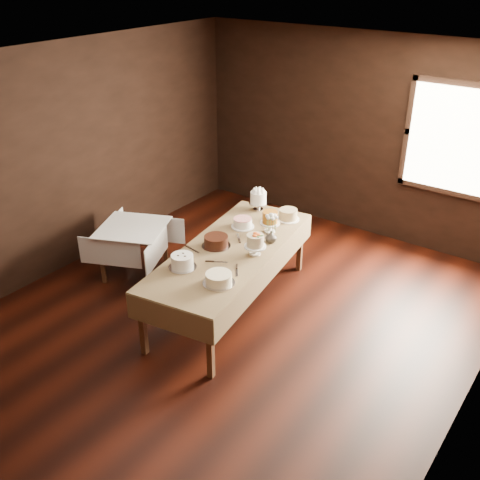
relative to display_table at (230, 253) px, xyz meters
name	(u,v)px	position (x,y,z in m)	size (l,w,h in m)	color
floor	(230,321)	(0.17, -0.25, -0.71)	(5.00, 6.00, 0.01)	black
ceiling	(227,64)	(0.17, -0.25, 2.09)	(5.00, 6.00, 0.01)	beige
wall_back	(358,136)	(0.17, 2.75, 0.69)	(5.00, 0.02, 2.80)	black
wall_left	(68,159)	(-2.33, -0.25, 0.69)	(0.02, 6.00, 2.80)	black
window	(453,140)	(1.47, 2.69, 0.89)	(1.10, 0.05, 1.30)	#FFEABF
display_table	(230,253)	(0.00, 0.00, 0.00)	(1.34, 2.60, 0.77)	#452A1A
side_table	(133,232)	(-1.44, -0.10, -0.12)	(1.05, 1.05, 0.66)	#452A1A
cake_meringue	(258,202)	(-0.33, 1.03, 0.17)	(0.28, 0.28, 0.26)	silver
cake_speckled	(288,215)	(0.12, 1.01, 0.12)	(0.28, 0.28, 0.13)	white
cake_lattice	(243,223)	(-0.20, 0.52, 0.11)	(0.28, 0.28, 0.10)	white
cake_caramel	(270,223)	(0.13, 0.60, 0.17)	(0.24, 0.24, 0.27)	white
cake_chocolate	(216,242)	(-0.16, -0.05, 0.12)	(0.33, 0.33, 0.13)	silver
cake_flowers	(255,246)	(0.29, 0.06, 0.16)	(0.24, 0.24, 0.25)	white
cake_swirl	(182,262)	(-0.15, -0.62, 0.13)	(0.30, 0.30, 0.15)	silver
cake_cream	(219,279)	(0.34, -0.64, 0.11)	(0.33, 0.33, 0.11)	silver
cake_server_a	(221,262)	(0.10, -0.30, 0.06)	(0.24, 0.03, 0.01)	silver
cake_server_b	(237,273)	(0.36, -0.38, 0.06)	(0.24, 0.03, 0.01)	silver
cake_server_c	(238,236)	(-0.10, 0.29, 0.06)	(0.24, 0.03, 0.01)	silver
cake_server_e	(195,251)	(-0.29, -0.27, 0.06)	(0.24, 0.03, 0.01)	silver
flower_vase	(271,237)	(0.28, 0.39, 0.13)	(0.13, 0.13, 0.14)	#2D2823
flower_bouquet	(271,222)	(0.28, 0.39, 0.31)	(0.14, 0.14, 0.20)	white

